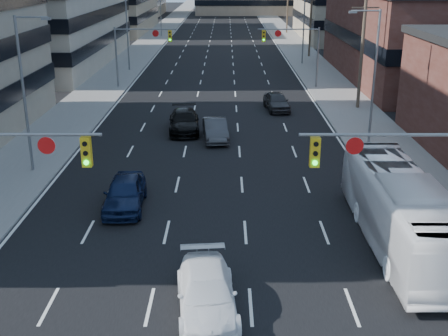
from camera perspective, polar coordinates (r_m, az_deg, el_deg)
road_surface at (r=141.59m, az=-0.16°, el=14.97°), size 18.00×300.00×0.02m
sidewalk_left at (r=142.13m, az=-4.97°, el=14.94°), size 5.00×300.00×0.15m
sidewalk_right at (r=141.98m, az=4.65°, el=14.94°), size 5.00×300.00×0.15m
storefront_right_mid at (r=65.71m, az=21.29°, el=12.29°), size 20.00×30.00×9.00m
signal_near_right at (r=21.40m, az=18.00°, el=-0.57°), size 6.59×0.33×6.00m
signal_far_left at (r=57.22m, az=-8.63°, el=12.28°), size 6.09×0.33×6.00m
signal_far_right at (r=56.97m, az=7.20°, el=12.31°), size 6.09×0.33×6.00m
utility_pole_block at (r=48.79m, az=13.92°, el=12.45°), size 2.20×0.28×11.00m
utility_pole_midblock at (r=78.15m, az=8.83°, el=15.25°), size 2.20×0.28×11.00m
utility_pole_distant at (r=107.87m, az=6.49°, el=16.48°), size 2.20×0.28×11.00m
streetlight_left_near at (r=33.70m, az=-19.48°, el=7.69°), size 2.03×0.22×9.00m
streetlight_left_mid at (r=67.38m, az=-9.69°, el=13.93°), size 2.03×0.22×9.00m
streetlight_left_far at (r=101.95m, az=-6.37°, el=15.91°), size 2.03×0.22×9.00m
streetlight_right_near at (r=37.87m, az=14.83°, el=9.36°), size 2.03×0.22×9.00m
streetlight_right_far at (r=72.03m, az=7.98°, el=14.37°), size 2.03×0.22×9.00m
white_van at (r=19.95m, az=-1.77°, el=-12.61°), size 2.50×5.15×1.44m
transit_bus at (r=25.24m, az=17.50°, el=-4.09°), size 2.70×11.54×3.21m
sedan_blue at (r=28.45m, az=-10.05°, el=-2.49°), size 2.11×4.82×1.61m
sedan_grey_center at (r=39.33m, az=-0.89°, el=3.91°), size 2.02×4.60×1.47m
sedan_black_far at (r=41.52m, az=-4.07°, el=4.77°), size 2.55×5.48×1.55m
sedan_grey_right at (r=48.08m, az=5.36°, el=6.76°), size 2.29×4.63×1.52m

